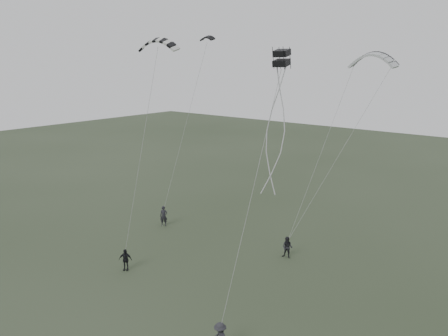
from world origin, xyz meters
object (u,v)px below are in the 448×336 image
Objects in this scene: flyer_center at (125,260)px; kite_pale_large at (373,54)px; kite_striped at (158,40)px; kite_dark_small at (207,37)px; kite_box at (282,58)px; flyer_right at (287,247)px; flyer_left at (164,216)px.

flyer_center is 0.43× the size of kite_pale_large.
kite_dark_small is at bearing 86.30° from kite_striped.
kite_dark_small reaches higher than flyer_center.
kite_dark_small is 16.86m from kite_box.
kite_striped reaches higher than flyer_center.
flyer_right is 1.04× the size of kite_dark_small.
kite_striped is at bearing -165.54° from flyer_right.
flyer_center is 1.00× the size of kite_dark_small.
flyer_left reaches higher than flyer_center.
kite_striped is at bearing -133.78° from kite_pale_large.
flyer_center is 16.68m from kite_box.
kite_striped reaches higher than flyer_right.
flyer_right is 1.04× the size of flyer_center.
kite_striped is (-0.67, 4.18, 14.03)m from flyer_center.
kite_box is (13.35, -10.14, -1.83)m from kite_dark_small.
kite_striped reaches higher than kite_pale_large.
flyer_left is 20.13m from kite_box.
kite_pale_large is (12.75, 2.85, -1.47)m from kite_dark_small.
flyer_left is 2.35× the size of kite_box.
kite_pale_large is 14.81m from kite_striped.
kite_box is at bearing -33.19° from kite_striped.
kite_striped is at bearing 63.90° from flyer_center.
flyer_center is at bearing -100.12° from kite_striped.
kite_box is (10.63, 1.38, 12.78)m from flyer_center.
kite_dark_small is at bearing 68.02° from flyer_center.
flyer_left is 0.61× the size of kite_striped.
flyer_right is 14.88m from kite_box.
kite_pale_large reaches higher than flyer_center.
flyer_center is (3.91, -7.16, -0.12)m from flyer_left.
flyer_center is at bearing -102.36° from flyer_left.
flyer_right is at bearing -9.51° from kite_dark_small.
flyer_left reaches higher than flyer_right.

